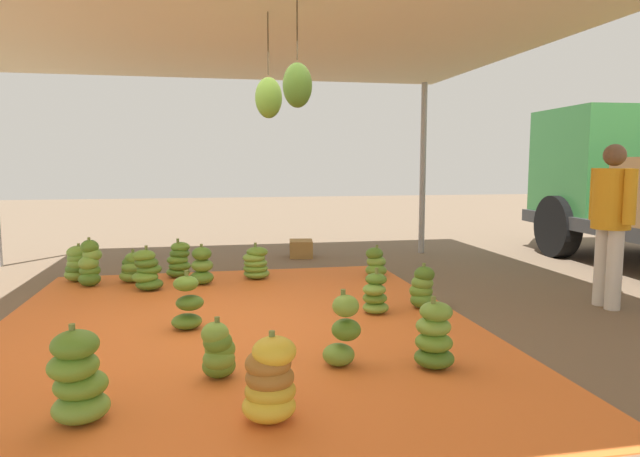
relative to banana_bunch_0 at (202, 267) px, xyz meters
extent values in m
plane|color=brown|center=(1.92, 3.34, -0.23)|extent=(40.00, 40.00, 0.00)
cube|color=orange|center=(1.92, 0.34, -0.22)|extent=(5.49, 4.46, 0.01)
cylinder|color=#9EA0A5|center=(-1.88, 3.64, 1.19)|extent=(0.10, 0.10, 2.84)
cube|color=beige|center=(1.92, 0.34, 2.64)|extent=(8.00, 7.00, 0.06)
cylinder|color=#4C422D|center=(2.48, 0.83, 2.37)|extent=(0.01, 0.01, 0.49)
ellipsoid|color=#477523|center=(2.48, 0.83, 1.92)|extent=(0.24, 0.24, 0.36)
cylinder|color=#4C422D|center=(1.99, 0.65, 2.34)|extent=(0.01, 0.01, 0.54)
ellipsoid|color=#60932D|center=(1.99, 0.65, 1.87)|extent=(0.24, 0.24, 0.36)
ellipsoid|color=#518428|center=(0.00, -0.01, -0.13)|extent=(0.39, 0.39, 0.17)
ellipsoid|color=#6B9E38|center=(-0.01, 0.00, 0.02)|extent=(0.36, 0.36, 0.17)
ellipsoid|color=#518428|center=(0.02, 0.00, 0.17)|extent=(0.31, 0.31, 0.17)
cylinder|color=olive|center=(0.01, 0.00, 0.23)|extent=(0.04, 0.04, 0.12)
ellipsoid|color=#518428|center=(1.92, -0.12, -0.15)|extent=(0.38, 0.38, 0.14)
ellipsoid|color=#477523|center=(1.94, -0.09, 0.03)|extent=(0.34, 0.34, 0.14)
ellipsoid|color=#60932D|center=(1.94, -0.12, 0.21)|extent=(0.27, 0.27, 0.14)
cylinder|color=olive|center=(1.94, -0.11, 0.27)|extent=(0.04, 0.04, 0.12)
ellipsoid|color=#518428|center=(3.17, 0.15, -0.14)|extent=(0.32, 0.32, 0.17)
ellipsoid|color=#6B9E38|center=(3.20, 0.15, -0.08)|extent=(0.23, 0.23, 0.17)
ellipsoid|color=#60932D|center=(3.17, 0.16, -0.01)|extent=(0.30, 0.30, 0.17)
ellipsoid|color=#518428|center=(3.20, 0.15, 0.05)|extent=(0.29, 0.29, 0.17)
ellipsoid|color=#75A83D|center=(3.20, 0.13, 0.11)|extent=(0.27, 0.27, 0.17)
cylinder|color=olive|center=(3.20, 0.14, 0.17)|extent=(0.04, 0.04, 0.12)
ellipsoid|color=#6B9E38|center=(3.71, -0.66, -0.14)|extent=(0.36, 0.36, 0.17)
ellipsoid|color=#60932D|center=(3.68, -0.66, -0.01)|extent=(0.43, 0.43, 0.17)
ellipsoid|color=#60932D|center=(3.72, -0.69, 0.12)|extent=(0.34, 0.34, 0.17)
ellipsoid|color=#518428|center=(3.72, -0.67, 0.25)|extent=(0.38, 0.38, 0.17)
cylinder|color=olive|center=(3.71, -0.69, 0.31)|extent=(0.04, 0.04, 0.12)
ellipsoid|color=#477523|center=(0.20, -0.62, -0.15)|extent=(0.44, 0.44, 0.14)
ellipsoid|color=#60932D|center=(0.19, -0.67, -0.06)|extent=(0.43, 0.43, 0.14)
ellipsoid|color=#518428|center=(0.15, -0.62, 0.02)|extent=(0.40, 0.40, 0.14)
ellipsoid|color=#477523|center=(0.19, -0.64, 0.11)|extent=(0.31, 0.31, 0.14)
ellipsoid|color=#60932D|center=(0.19, -0.67, 0.20)|extent=(0.30, 0.30, 0.14)
cylinder|color=olive|center=(0.17, -0.64, 0.26)|extent=(0.04, 0.04, 0.12)
ellipsoid|color=#6B9E38|center=(-0.22, 0.70, -0.15)|extent=(0.38, 0.38, 0.13)
ellipsoid|color=#60932D|center=(-0.21, 0.69, -0.08)|extent=(0.40, 0.40, 0.13)
ellipsoid|color=#6B9E38|center=(-0.20, 0.69, -0.01)|extent=(0.42, 0.42, 0.13)
ellipsoid|color=#75A83D|center=(-0.19, 0.66, 0.07)|extent=(0.41, 0.41, 0.13)
ellipsoid|color=#60932D|center=(-0.19, 0.71, 0.14)|extent=(0.36, 0.36, 0.13)
cylinder|color=olive|center=(-0.22, 0.69, 0.20)|extent=(0.04, 0.04, 0.12)
ellipsoid|color=#75A83D|center=(-0.51, -1.58, -0.13)|extent=(0.36, 0.36, 0.18)
ellipsoid|color=#477523|center=(-0.51, -1.57, -0.06)|extent=(0.42, 0.42, 0.18)
ellipsoid|color=#75A83D|center=(-0.50, -1.55, 0.01)|extent=(0.36, 0.36, 0.18)
ellipsoid|color=#6B9E38|center=(-0.51, -1.55, 0.08)|extent=(0.39, 0.39, 0.18)
ellipsoid|color=#75A83D|center=(-0.51, -1.57, 0.15)|extent=(0.35, 0.35, 0.18)
cylinder|color=olive|center=(-0.49, -1.55, 0.21)|extent=(0.04, 0.04, 0.12)
ellipsoid|color=#477523|center=(-0.16, -1.36, -0.13)|extent=(0.33, 0.33, 0.18)
ellipsoid|color=#518428|center=(-0.20, -1.36, -0.03)|extent=(0.35, 0.35, 0.18)
ellipsoid|color=#75A83D|center=(-0.17, -1.37, 0.07)|extent=(0.31, 0.31, 0.18)
ellipsoid|color=#75A83D|center=(-0.20, -1.33, 0.17)|extent=(0.27, 0.27, 0.18)
ellipsoid|color=#518428|center=(-0.19, -1.35, 0.27)|extent=(0.29, 0.29, 0.18)
cylinder|color=olive|center=(-0.18, -1.35, 0.33)|extent=(0.04, 0.04, 0.12)
ellipsoid|color=#477523|center=(3.29, 1.73, -0.15)|extent=(0.42, 0.42, 0.15)
ellipsoid|color=#60932D|center=(3.27, 1.73, -0.03)|extent=(0.34, 0.34, 0.15)
ellipsoid|color=#75A83D|center=(3.25, 1.73, 0.08)|extent=(0.29, 0.29, 0.15)
ellipsoid|color=#6B9E38|center=(3.26, 1.75, 0.20)|extent=(0.34, 0.34, 0.15)
cylinder|color=olive|center=(3.27, 1.72, 0.26)|extent=(0.04, 0.04, 0.12)
ellipsoid|color=#75A83D|center=(1.74, 1.74, -0.16)|extent=(0.36, 0.36, 0.12)
ellipsoid|color=#60932D|center=(1.74, 1.73, -0.06)|extent=(0.32, 0.32, 0.12)
ellipsoid|color=#75A83D|center=(1.78, 1.71, 0.03)|extent=(0.32, 0.32, 0.12)
ellipsoid|color=#518428|center=(1.74, 1.74, 0.13)|extent=(0.30, 0.30, 0.12)
cylinder|color=olive|center=(1.76, 1.74, 0.19)|extent=(0.04, 0.04, 0.12)
ellipsoid|color=#518428|center=(1.64, 2.28, -0.14)|extent=(0.32, 0.32, 0.17)
ellipsoid|color=#60932D|center=(1.61, 2.27, -0.04)|extent=(0.34, 0.34, 0.17)
ellipsoid|color=#6B9E38|center=(1.61, 2.28, 0.05)|extent=(0.29, 0.29, 0.17)
ellipsoid|color=#477523|center=(1.62, 2.30, 0.14)|extent=(0.26, 0.26, 0.17)
cylinder|color=olive|center=(1.62, 2.30, 0.20)|extent=(0.04, 0.04, 0.12)
ellipsoid|color=#518428|center=(-0.52, -0.32, -0.15)|extent=(0.43, 0.43, 0.14)
ellipsoid|color=#518428|center=(-0.51, -0.30, -0.07)|extent=(0.35, 0.35, 0.14)
ellipsoid|color=#60932D|center=(-0.52, -0.32, 0.01)|extent=(0.39, 0.39, 0.14)
ellipsoid|color=#477523|center=(-0.53, -0.29, 0.10)|extent=(0.37, 0.37, 0.14)
ellipsoid|color=#60932D|center=(-0.55, -0.28, 0.18)|extent=(0.28, 0.28, 0.14)
cylinder|color=olive|center=(-0.53, -0.31, 0.24)|extent=(0.04, 0.04, 0.12)
ellipsoid|color=#75A83D|center=(-0.32, -0.89, -0.14)|extent=(0.44, 0.44, 0.16)
ellipsoid|color=#518428|center=(-0.33, -0.86, -0.08)|extent=(0.40, 0.40, 0.16)
ellipsoid|color=#6B9E38|center=(-0.31, -0.87, -0.03)|extent=(0.30, 0.30, 0.16)
ellipsoid|color=#477523|center=(-0.35, -0.87, 0.03)|extent=(0.27, 0.27, 0.16)
ellipsoid|color=#60932D|center=(-0.33, -0.84, 0.08)|extent=(0.36, 0.36, 0.16)
cylinder|color=olive|center=(-0.33, -0.86, 0.14)|extent=(0.04, 0.04, 0.12)
ellipsoid|color=#60932D|center=(-0.05, 2.29, -0.14)|extent=(0.35, 0.35, 0.17)
ellipsoid|color=#75A83D|center=(-0.10, 2.30, -0.03)|extent=(0.34, 0.34, 0.17)
ellipsoid|color=#518428|center=(-0.10, 2.27, 0.08)|extent=(0.33, 0.33, 0.17)
cylinder|color=olive|center=(-0.08, 2.30, 0.14)|extent=(0.04, 0.04, 0.12)
ellipsoid|color=gold|center=(3.91, 0.43, -0.13)|extent=(0.45, 0.45, 0.18)
ellipsoid|color=gold|center=(3.89, 0.44, -0.05)|extent=(0.43, 0.43, 0.18)
ellipsoid|color=#996628|center=(3.88, 0.44, 0.03)|extent=(0.34, 0.34, 0.18)
ellipsoid|color=#996628|center=(3.87, 0.43, 0.11)|extent=(0.38, 0.38, 0.18)
ellipsoid|color=gold|center=(3.90, 0.47, 0.20)|extent=(0.36, 0.36, 0.18)
cylinder|color=olive|center=(3.89, 0.45, 0.26)|extent=(0.04, 0.04, 0.12)
ellipsoid|color=#6B9E38|center=(3.10, 1.04, -0.14)|extent=(0.24, 0.24, 0.17)
ellipsoid|color=#518428|center=(3.11, 1.09, 0.05)|extent=(0.31, 0.31, 0.17)
ellipsoid|color=#75A83D|center=(3.15, 1.08, 0.25)|extent=(0.24, 0.24, 0.17)
cylinder|color=olive|center=(3.12, 1.07, 0.31)|extent=(0.04, 0.04, 0.12)
cube|color=#2D6B33|center=(-1.13, 6.68, 1.32)|extent=(1.87, 2.17, 1.70)
cube|color=#232D38|center=(-2.01, 6.73, 1.66)|extent=(0.14, 1.80, 0.75)
cylinder|color=black|center=(-1.07, 5.65, 0.27)|extent=(1.02, 0.34, 1.00)
cylinder|color=silver|center=(1.85, 4.23, 0.19)|extent=(0.16, 0.16, 0.84)
cylinder|color=silver|center=(2.03, 4.23, 0.19)|extent=(0.16, 0.16, 0.84)
cylinder|color=orange|center=(1.94, 4.23, 0.92)|extent=(0.38, 0.38, 0.63)
cylinder|color=orange|center=(1.69, 4.23, 0.96)|extent=(0.12, 0.12, 0.56)
cylinder|color=orange|center=(2.19, 4.23, 0.96)|extent=(0.12, 0.12, 0.56)
sphere|color=brown|center=(1.94, 4.23, 1.38)|extent=(0.23, 0.23, 0.23)
cube|color=olive|center=(-1.86, 1.56, -0.09)|extent=(0.50, 0.43, 0.27)
camera|label=1|loc=(7.09, 0.11, 1.30)|focal=31.62mm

